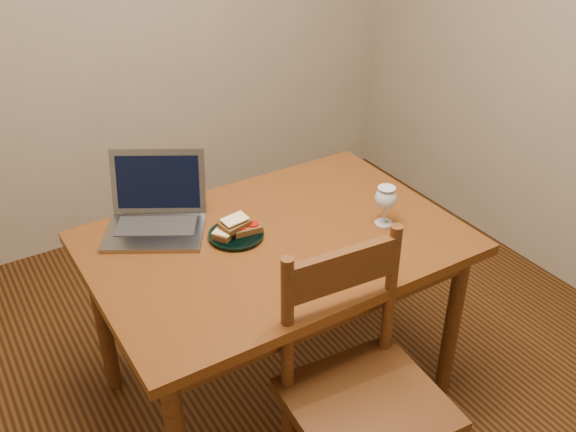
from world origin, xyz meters
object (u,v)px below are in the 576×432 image
table (276,258)px  milk_glass (385,206)px  plate (236,235)px  laptop (156,208)px  chair (363,385)px

table → milk_glass: bearing=-17.8°
plate → laptop: 0.31m
table → chair: size_ratio=2.65×
table → chair: (-0.03, -0.57, -0.12)m
plate → milk_glass: milk_glass is taller
milk_glass → plate: bearing=157.9°
plate → laptop: bearing=130.9°
milk_glass → laptop: (-0.71, 0.44, -0.01)m
table → milk_glass: (0.39, -0.13, 0.16)m
plate → milk_glass: 0.55m
milk_glass → table: bearing=162.2°
chair → plate: (-0.09, 0.65, 0.22)m
table → chair: bearing=-92.8°
table → laptop: (-0.32, 0.31, 0.15)m
chair → laptop: laptop is taller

